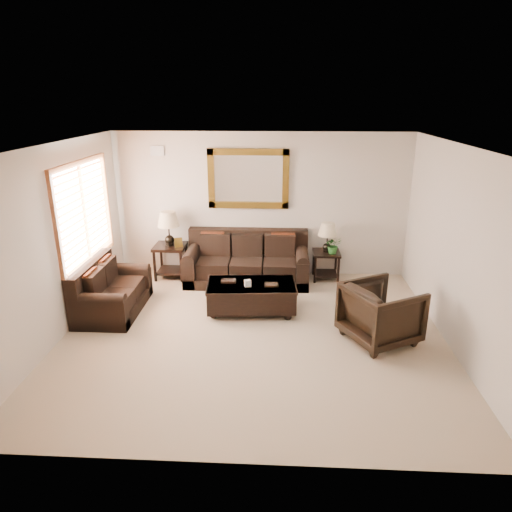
# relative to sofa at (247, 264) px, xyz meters

# --- Properties ---
(room) EXTENTS (5.51, 5.01, 2.71)m
(room) POSITION_rel_sofa_xyz_m (0.23, -2.05, 1.02)
(room) COLOR tan
(room) RESTS_ON ground
(window) EXTENTS (0.07, 1.96, 1.66)m
(window) POSITION_rel_sofa_xyz_m (-2.47, -1.15, 1.22)
(window) COLOR white
(window) RESTS_ON room
(mirror) EXTENTS (1.50, 0.06, 1.10)m
(mirror) POSITION_rel_sofa_xyz_m (-0.00, 0.41, 1.52)
(mirror) COLOR #543410
(mirror) RESTS_ON room
(air_vent) EXTENTS (0.25, 0.02, 0.18)m
(air_vent) POSITION_rel_sofa_xyz_m (-1.67, 0.43, 2.02)
(air_vent) COLOR #999999
(air_vent) RESTS_ON room
(sofa) EXTENTS (2.26, 0.97, 0.92)m
(sofa) POSITION_rel_sofa_xyz_m (0.00, 0.00, 0.00)
(sofa) COLOR black
(sofa) RESTS_ON room
(loveseat) EXTENTS (0.87, 1.47, 0.82)m
(loveseat) POSITION_rel_sofa_xyz_m (-2.12, -1.40, -0.03)
(loveseat) COLOR black
(loveseat) RESTS_ON room
(end_table_left) EXTENTS (0.58, 0.58, 1.28)m
(end_table_left) POSITION_rel_sofa_xyz_m (-1.47, 0.11, 0.50)
(end_table_left) COLOR black
(end_table_left) RESTS_ON room
(end_table_right) EXTENTS (0.50, 0.50, 1.10)m
(end_table_right) POSITION_rel_sofa_xyz_m (1.48, 0.15, 0.38)
(end_table_right) COLOR black
(end_table_right) RESTS_ON room
(coffee_table) EXTENTS (1.46, 0.86, 0.60)m
(coffee_table) POSITION_rel_sofa_xyz_m (0.16, -1.30, -0.04)
(coffee_table) COLOR black
(coffee_table) RESTS_ON room
(armchair) EXTENTS (1.16, 1.19, 0.92)m
(armchair) POSITION_rel_sofa_xyz_m (2.03, -2.12, 0.13)
(armchair) COLOR black
(armchair) RESTS_ON floor
(potted_plant) EXTENTS (0.33, 0.36, 0.25)m
(potted_plant) POSITION_rel_sofa_xyz_m (1.59, 0.06, 0.34)
(potted_plant) COLOR #21551D
(potted_plant) RESTS_ON end_table_right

